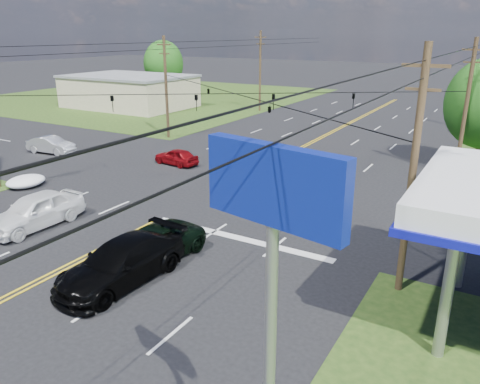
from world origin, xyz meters
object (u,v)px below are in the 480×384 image
Objects in this scene: pickup_dkgreen at (150,245)px; pickup_white at (35,211)px; pole_se at (413,172)px; tree_far_l at (163,64)px; retail_nw at (130,92)px; suv_black at (122,262)px; polesign_se at (272,254)px; pole_left_far at (260,70)px; pole_nw at (166,86)px; sedan_silver at (51,145)px; pole_ne at (466,107)px.

pickup_dkgreen is 1.00× the size of pickup_white.
pole_se is at bearing 24.10° from pickup_dkgreen.
tree_far_l is 1.65× the size of pickup_dkgreen.
pickup_dkgreen is (32.76, -34.04, -1.26)m from retail_nw.
polesign_se is at bearing -28.86° from suv_black.
pole_left_far is (17.00, 6.00, 3.17)m from retail_nw.
tree_far_l is 1.05× the size of polesign_se.
pole_se is 31.62m from pole_nw.
suv_black is 1.39× the size of sedan_silver.
pickup_white is (7.96, -21.09, -4.01)m from pole_nw.
pole_nw is at bearing 180.00° from pole_ne.
pole_left_far is at bearing 115.09° from suv_black.
tree_far_l is 51.86m from pickup_white.
pole_se and pole_ne have the same top height.
pole_ne reaches higher than pickup_dkgreen.
pole_left_far reaches higher than pole_nw.
pickup_white is (-7.80, -0.05, 0.17)m from pickup_dkgreen.
sedan_silver is at bearing 159.16° from pickup_dkgreen.
pole_nw is at bearing 145.30° from pole_se.
pole_se is at bearing -42.34° from tree_far_l.
pole_ne is 50.54m from tree_far_l.
pole_nw reaches higher than pickup_dkgreen.
polesign_se reaches higher than pickup_dkgreen.
pole_nw is at bearing 134.40° from pickup_dkgreen.
pole_se is 11.47m from pickup_dkgreen.
pole_left_far reaches higher than pickup_dkgreen.
pole_ne is at bearing -79.70° from sedan_silver.
pole_se is 18.00m from pole_ne.
pole_nw is 1.58× the size of suv_black.
tree_far_l is 1.45× the size of suv_black.
pole_ne is 1.80× the size of pickup_dkgreen.
pole_ne is at bearing 50.70° from pickup_white.
suv_black is at bearing -113.42° from pole_ne.
retail_nw is at bearing 127.45° from pickup_white.
pickup_white reaches higher than pickup_dkgreen.
pole_ne is 1.09× the size of tree_far_l.
tree_far_l is (-2.00, 10.00, 3.19)m from retail_nw.
tree_far_l is (-19.00, 4.00, 0.03)m from pole_left_far.
pole_ne reaches higher than suv_black.
pole_nw is 1.15× the size of polesign_se.
pole_left_far reaches higher than retail_nw.
retail_nw is 10.69m from tree_far_l.
polesign_se is at bearing -48.71° from pole_nw.
pole_nw is 1.09× the size of tree_far_l.
retail_nw reaches higher than pickup_dkgreen.
sedan_silver is 0.52× the size of polesign_se.
pole_se is at bearing 90.00° from polesign_se.
suv_black is (35.00, -46.08, -4.32)m from tree_far_l.
pole_left_far is at bearing -11.89° from tree_far_l.
suv_black is at bearing -69.18° from pole_left_far.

